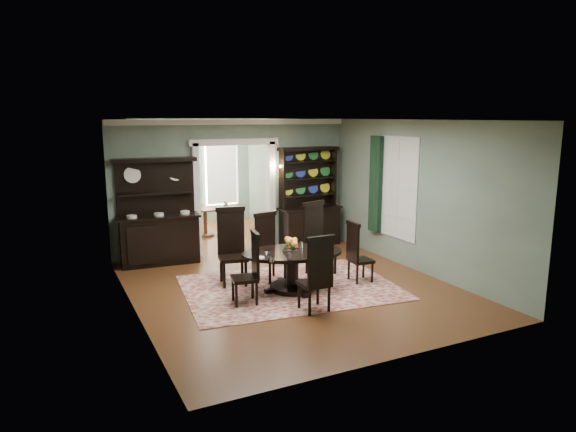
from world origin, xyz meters
The scene contains 19 objects.
room centered at (0.00, 0.04, 1.58)m, with size 5.51×6.01×3.01m.
parlor centered at (0.00, 5.53, 1.52)m, with size 3.51×3.50×3.01m.
doorway_trim centered at (0.00, 3.00, 1.62)m, with size 2.08×0.25×2.57m.
right_window centered at (2.69, 0.93, 1.60)m, with size 0.15×1.47×2.12m.
wall_sconce centered at (0.95, 2.85, 1.89)m, with size 0.27×0.21×0.21m.
rug centered at (-0.02, 0.09, 0.01)m, with size 3.76×2.69×0.01m, color maroon.
dining_table centered at (-0.04, -0.03, 0.50)m, with size 2.00×1.98×0.71m.
centerpiece centered at (-0.07, -0.03, 0.78)m, with size 1.45×0.93×0.24m.
chair_far_left centered at (-0.86, 0.85, 0.75)m, with size 0.61×0.59×1.43m.
chair_far_mid centered at (-0.16, 0.75, 0.68)m, with size 0.57×0.55×1.29m.
chair_far_right centered at (0.85, 0.68, 0.75)m, with size 0.65×0.63×1.43m.
chair_end_left centered at (-0.95, -0.30, 0.64)m, with size 0.50×0.52×1.21m.
chair_end_right centered at (1.23, -0.15, 0.61)m, with size 0.43×0.45×1.16m.
chair_near centered at (-0.17, -1.17, 0.67)m, with size 0.49×0.45×1.27m.
sideboard centered at (-1.79, 2.74, 0.78)m, with size 1.73×0.72×2.22m.
welsh_dresser centered at (1.79, 2.74, 0.85)m, with size 1.52×0.58×2.36m.
parlor_table centered at (-0.18, 4.74, 0.48)m, with size 0.79×0.79×0.74m.
parlor_chair_left centered at (-0.49, 4.90, 0.47)m, with size 0.38×0.37×0.89m.
parlor_chair_right centered at (0.52, 4.83, 0.45)m, with size 0.37×0.35×0.84m.
Camera 1 is at (-3.96, -7.89, 3.07)m, focal length 32.00 mm.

